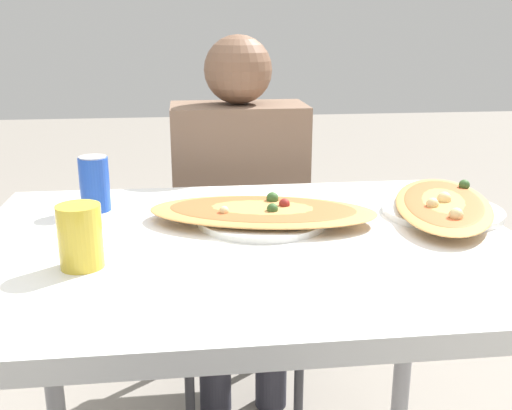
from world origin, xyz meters
TOP-DOWN VIEW (x-y plane):
  - dining_table at (0.00, 0.00)m, footprint 1.09×0.82m
  - chair_far_seated at (0.04, 0.75)m, footprint 0.40×0.40m
  - person_seated at (0.04, 0.63)m, footprint 0.40×0.25m
  - pizza_main at (0.05, 0.10)m, footprint 0.52×0.33m
  - soda_can at (-0.32, 0.23)m, footprint 0.07×0.07m
  - drink_glass at (-0.30, -0.11)m, footprint 0.08×0.08m
  - pizza_second at (0.45, 0.11)m, footprint 0.35×0.50m

SIDE VIEW (x-z plane):
  - chair_far_seated at x=0.04m, z-range 0.04..0.96m
  - person_seated at x=0.04m, z-range 0.10..1.25m
  - dining_table at x=0.00m, z-range 0.30..1.07m
  - pizza_second at x=0.45m, z-range 0.77..0.82m
  - pizza_main at x=0.05m, z-range 0.77..0.82m
  - drink_glass at x=-0.30m, z-range 0.77..0.89m
  - soda_can at x=-0.32m, z-range 0.77..0.90m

